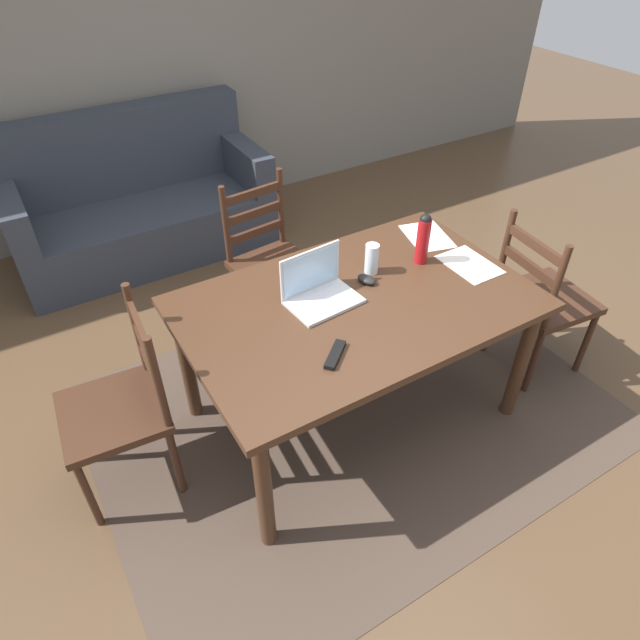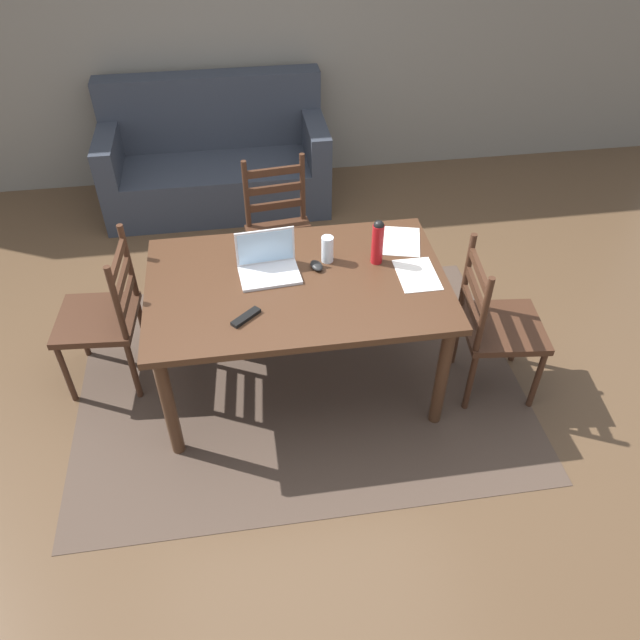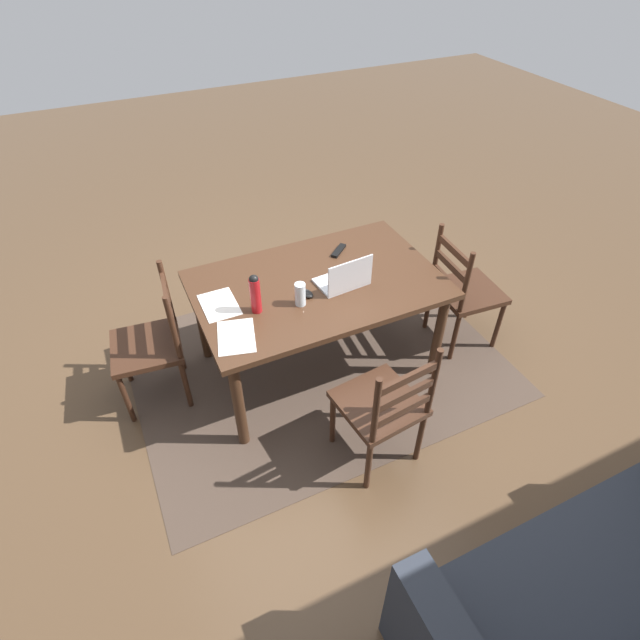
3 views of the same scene
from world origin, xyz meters
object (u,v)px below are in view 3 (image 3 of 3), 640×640
at_px(chair_far_head, 383,406).
at_px(couch, 622,612).
at_px(dining_table, 317,293).
at_px(laptop, 345,279).
at_px(drinking_glass, 300,294).
at_px(tv_remote, 339,251).
at_px(water_bottle, 255,293).
at_px(chair_left_far, 464,291).
at_px(chair_right_near, 152,344).
at_px(computer_mouse, 307,293).

height_order(chair_far_head, couch, couch).
distance_m(dining_table, laptop, 0.23).
height_order(drinking_glass, tv_remote, drinking_glass).
bearing_deg(water_bottle, laptop, 179.79).
xyz_separation_m(dining_table, drinking_glass, (0.19, 0.16, 0.16)).
height_order(chair_left_far, chair_right_near, same).
bearing_deg(water_bottle, chair_left_far, 176.55).
xyz_separation_m(chair_left_far, laptop, (0.95, -0.09, 0.35)).
height_order(couch, computer_mouse, couch).
height_order(chair_far_head, tv_remote, chair_far_head).
relative_size(chair_far_head, computer_mouse, 9.50).
bearing_deg(tv_remote, computer_mouse, -88.85).
distance_m(water_bottle, drinking_glass, 0.28).
xyz_separation_m(dining_table, chair_right_near, (1.09, -0.20, -0.20)).
height_order(chair_right_near, tv_remote, chair_right_near).
relative_size(dining_table, couch, 0.89).
bearing_deg(drinking_glass, chair_left_far, 178.13).
xyz_separation_m(chair_left_far, tv_remote, (0.80, -0.47, 0.30)).
relative_size(chair_left_far, tv_remote, 5.59).
relative_size(chair_far_head, couch, 0.53).
distance_m(drinking_glass, tv_remote, 0.64).
xyz_separation_m(chair_right_near, drinking_glass, (-0.90, 0.36, 0.37)).
bearing_deg(couch, drinking_glass, -73.60).
xyz_separation_m(computer_mouse, tv_remote, (-0.41, -0.36, -0.01)).
bearing_deg(couch, dining_table, -79.37).
bearing_deg(laptop, chair_left_far, 174.50).
height_order(water_bottle, drinking_glass, water_bottle).
relative_size(dining_table, computer_mouse, 16.05).
bearing_deg(chair_far_head, laptop, -100.21).
height_order(dining_table, drinking_glass, drinking_glass).
distance_m(chair_right_near, drinking_glass, 1.04).
bearing_deg(computer_mouse, chair_right_near, -33.34).
distance_m(dining_table, drinking_glass, 0.30).
xyz_separation_m(chair_left_far, chair_right_near, (2.18, -0.40, 0.00)).
bearing_deg(laptop, chair_far_head, 79.79).
height_order(chair_left_far, tv_remote, chair_left_far).
height_order(laptop, tv_remote, laptop).
bearing_deg(dining_table, laptop, 142.41).
xyz_separation_m(couch, tv_remote, (0.13, -2.48, 0.41)).
bearing_deg(couch, tv_remote, -87.04).
height_order(laptop, drinking_glass, laptop).
relative_size(dining_table, water_bottle, 6.06).
xyz_separation_m(chair_far_head, couch, (-0.41, 1.33, -0.11)).
relative_size(chair_right_near, drinking_glass, 6.22).
bearing_deg(water_bottle, chair_far_head, 120.71).
distance_m(chair_far_head, chair_right_near, 1.54).
bearing_deg(computer_mouse, tv_remote, -154.56).
bearing_deg(chair_right_near, chair_left_far, 169.55).
bearing_deg(chair_right_near, dining_table, 169.58).
height_order(water_bottle, computer_mouse, water_bottle).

